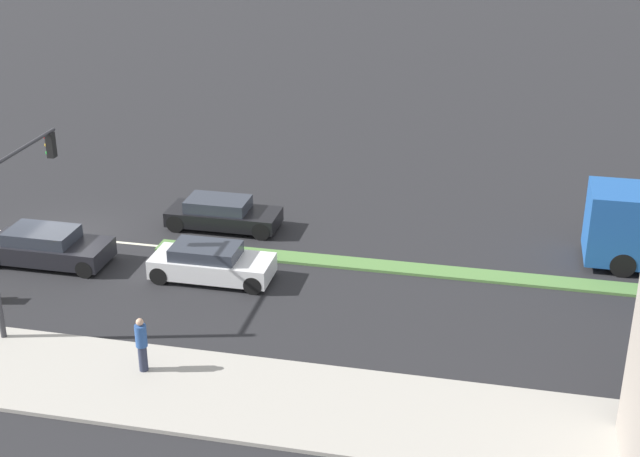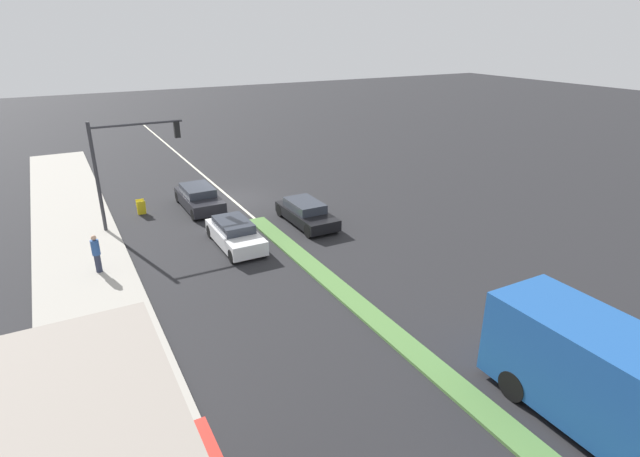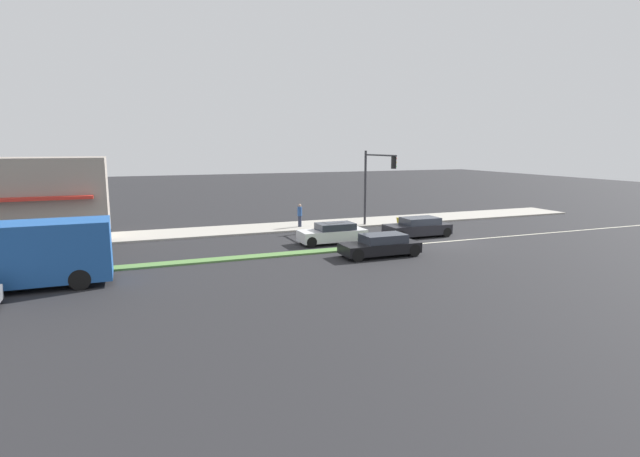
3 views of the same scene
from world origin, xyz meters
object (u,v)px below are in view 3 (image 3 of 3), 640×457
(traffic_signal_main, at_px, (374,176))
(warning_aframe_sign, at_px, (401,223))
(pedestrian, at_px, (300,215))
(sedan_dark, at_px, (418,227))
(delivery_truck, at_px, (25,255))
(van_white, at_px, (333,233))
(suv_black, at_px, (381,245))

(traffic_signal_main, xyz_separation_m, warning_aframe_sign, (-0.72, -1.89, -3.47))
(pedestrian, height_order, sedan_dark, pedestrian)
(delivery_truck, xyz_separation_m, van_white, (4.40, -16.26, -0.84))
(delivery_truck, bearing_deg, warning_aframe_sign, -71.77)
(warning_aframe_sign, relative_size, van_white, 0.20)
(delivery_truck, xyz_separation_m, suv_black, (0.00, -17.28, -0.86))
(warning_aframe_sign, bearing_deg, delivery_truck, 108.23)
(traffic_signal_main, distance_m, sedan_dark, 5.27)
(warning_aframe_sign, bearing_deg, pedestrian, 66.42)
(sedan_dark, bearing_deg, traffic_signal_main, 18.45)
(warning_aframe_sign, bearing_deg, suv_black, 142.64)
(sedan_dark, bearing_deg, warning_aframe_sign, -10.31)
(delivery_truck, distance_m, suv_black, 17.30)
(traffic_signal_main, distance_m, suv_black, 9.77)
(traffic_signal_main, xyz_separation_m, pedestrian, (2.28, 4.98, -2.89))
(pedestrian, xyz_separation_m, sedan_dark, (-6.20, -6.29, -0.38))
(traffic_signal_main, height_order, delivery_truck, traffic_signal_main)
(delivery_truck, bearing_deg, van_white, -74.86)
(suv_black, bearing_deg, sedan_dark, -49.87)
(warning_aframe_sign, relative_size, sedan_dark, 0.19)
(traffic_signal_main, bearing_deg, pedestrian, 65.44)
(pedestrian, xyz_separation_m, van_white, (-6.20, -0.05, -0.39))
(traffic_signal_main, distance_m, pedestrian, 6.19)
(delivery_truck, distance_m, van_white, 16.86)
(pedestrian, relative_size, delivery_truck, 0.23)
(warning_aframe_sign, distance_m, sedan_dark, 3.26)
(delivery_truck, bearing_deg, sedan_dark, -78.94)
(van_white, bearing_deg, traffic_signal_main, -51.49)
(traffic_signal_main, relative_size, delivery_truck, 0.75)
(pedestrian, height_order, suv_black, pedestrian)
(van_white, bearing_deg, suv_black, -166.92)
(pedestrian, xyz_separation_m, delivery_truck, (-10.60, 16.21, 0.46))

